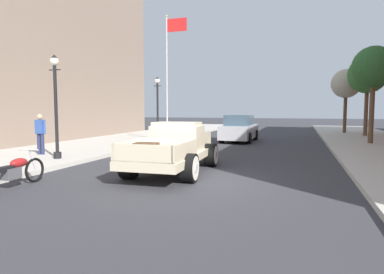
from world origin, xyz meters
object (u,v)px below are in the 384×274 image
(pedestrian_sidewalk_left, at_px, (40,132))
(street_lamp_near, at_px, (56,99))
(street_lamp_far, at_px, (158,103))
(flagpole, at_px, (169,61))
(motorcycle_parked, at_px, (13,171))
(street_tree_second, at_px, (374,68))
(car_background_silver, at_px, (239,129))
(street_tree_third, at_px, (368,75))
(hotrod_truck_cream, at_px, (176,147))
(street_tree_farthest, at_px, (346,84))

(pedestrian_sidewalk_left, relative_size, street_lamp_near, 0.43)
(street_lamp_far, height_order, flagpole, flagpole)
(pedestrian_sidewalk_left, bearing_deg, motorcycle_parked, -54.09)
(flagpole, bearing_deg, street_tree_second, -17.29)
(car_background_silver, height_order, street_tree_third, street_tree_third)
(flagpole, bearing_deg, street_lamp_near, -85.19)
(street_tree_second, bearing_deg, street_lamp_far, -173.80)
(hotrod_truck_cream, distance_m, pedestrian_sidewalk_left, 6.33)
(pedestrian_sidewalk_left, xyz_separation_m, street_lamp_near, (1.42, -0.71, 1.30))
(street_lamp_near, height_order, street_tree_second, street_tree_second)
(pedestrian_sidewalk_left, height_order, street_lamp_far, street_lamp_far)
(car_background_silver, distance_m, street_tree_second, 8.07)
(motorcycle_parked, bearing_deg, street_lamp_far, 97.17)
(street_lamp_near, distance_m, street_lamp_far, 8.73)
(car_background_silver, xyz_separation_m, street_tree_third, (7.99, 5.40, 3.63))
(street_tree_third, bearing_deg, street_lamp_near, -129.60)
(hotrod_truck_cream, xyz_separation_m, street_lamp_far, (-4.62, 8.89, 1.63))
(hotrod_truck_cream, height_order, street_tree_second, street_tree_second)
(pedestrian_sidewalk_left, bearing_deg, flagpole, 89.06)
(car_background_silver, relative_size, street_tree_second, 0.83)
(street_tree_third, bearing_deg, street_tree_farthest, 108.37)
(motorcycle_parked, bearing_deg, street_tree_second, 52.52)
(street_lamp_far, relative_size, flagpole, 0.42)
(street_lamp_near, height_order, street_tree_farthest, street_tree_farthest)
(street_lamp_far, bearing_deg, street_lamp_near, -91.45)
(flagpole, bearing_deg, car_background_silver, -31.91)
(street_tree_second, bearing_deg, street_tree_farthest, 91.89)
(flagpole, bearing_deg, motorcycle_parked, -80.57)
(car_background_silver, relative_size, street_lamp_near, 1.13)
(hotrod_truck_cream, relative_size, motorcycle_parked, 2.36)
(street_tree_farthest, bearing_deg, street_tree_second, -88.11)
(motorcycle_parked, relative_size, car_background_silver, 0.49)
(flagpole, relative_size, street_tree_second, 1.75)
(pedestrian_sidewalk_left, height_order, street_tree_third, street_tree_third)
(car_background_silver, distance_m, street_lamp_far, 5.35)
(flagpole, height_order, street_tree_farthest, flagpole)
(hotrod_truck_cream, bearing_deg, street_tree_farthest, 69.14)
(street_tree_second, distance_m, street_tree_farthest, 8.72)
(flagpole, bearing_deg, street_tree_farthest, 18.75)
(hotrod_truck_cream, relative_size, street_tree_farthest, 0.99)
(car_background_silver, relative_size, street_tree_farthest, 0.86)
(car_background_silver, relative_size, street_lamp_far, 1.13)
(motorcycle_parked, relative_size, street_tree_second, 0.40)
(street_tree_third, bearing_deg, street_lamp_far, -151.22)
(motorcycle_parked, height_order, street_tree_second, street_tree_second)
(car_background_silver, distance_m, pedestrian_sidewalk_left, 11.63)
(street_lamp_far, bearing_deg, flagpole, 104.40)
(street_lamp_near, bearing_deg, flagpole, 94.81)
(street_lamp_far, bearing_deg, street_tree_third, 28.78)
(car_background_silver, xyz_separation_m, flagpole, (-6.25, 3.89, 5.00))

